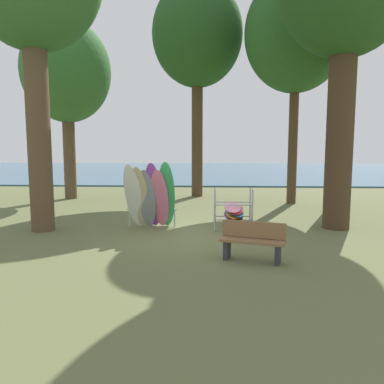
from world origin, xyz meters
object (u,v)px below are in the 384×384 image
(tree_deep_back, at_px, (296,33))
(park_bench, at_px, (253,240))
(tree_mid_behind, at_px, (66,73))
(tree_far_left_back, at_px, (197,36))
(board_storage_rack, at_px, (234,212))
(leaning_board_pile, at_px, (150,197))

(tree_deep_back, height_order, park_bench, tree_deep_back)
(tree_deep_back, distance_m, park_bench, 11.44)
(park_bench, bearing_deg, tree_deep_back, 72.71)
(tree_mid_behind, bearing_deg, park_bench, -51.50)
(tree_deep_back, xyz_separation_m, park_bench, (-2.71, -8.72, -6.90))
(tree_far_left_back, bearing_deg, park_bench, -81.68)
(board_storage_rack, xyz_separation_m, park_bench, (0.22, -3.13, -0.10))
(leaning_board_pile, bearing_deg, tree_deep_back, 45.90)
(tree_far_left_back, relative_size, board_storage_rack, 4.99)
(tree_far_left_back, distance_m, leaning_board_pile, 10.62)
(park_bench, bearing_deg, tree_far_left_back, 98.32)
(tree_deep_back, relative_size, leaning_board_pile, 4.78)
(tree_deep_back, distance_m, leaning_board_pile, 10.12)
(leaning_board_pile, bearing_deg, board_storage_rack, 1.45)
(leaning_board_pile, relative_size, board_storage_rack, 0.98)
(tree_mid_behind, bearing_deg, board_storage_rack, -41.34)
(tree_deep_back, bearing_deg, tree_far_left_back, 152.19)
(board_storage_rack, relative_size, park_bench, 1.46)
(park_bench, bearing_deg, board_storage_rack, 94.00)
(leaning_board_pile, xyz_separation_m, park_bench, (2.76, -3.07, -0.52))
(leaning_board_pile, xyz_separation_m, board_storage_rack, (2.54, 0.06, -0.43))
(tree_mid_behind, height_order, board_storage_rack, tree_mid_behind)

